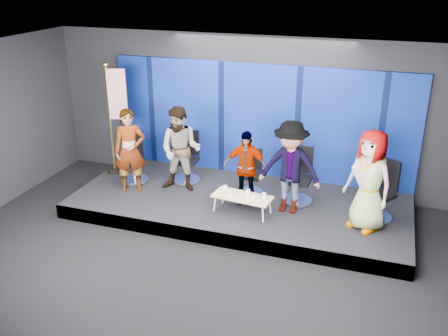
{
  "coord_description": "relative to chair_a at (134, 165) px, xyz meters",
  "views": [
    {
      "loc": [
        2.76,
        -6.6,
        4.93
      ],
      "look_at": [
        -0.31,
        2.4,
        1.01
      ],
      "focal_mm": 40.0,
      "sensor_mm": 36.0,
      "label": 1
    }
  ],
  "objects": [
    {
      "name": "ground",
      "position": [
        2.57,
        -2.68,
        -0.67
      ],
      "size": [
        10.0,
        10.0,
        0.0
      ],
      "primitive_type": "plane",
      "color": "black",
      "rests_on": "ground"
    },
    {
      "name": "room_walls",
      "position": [
        2.57,
        -2.68,
        1.76
      ],
      "size": [
        10.02,
        8.02,
        3.51
      ],
      "color": "black",
      "rests_on": "ground"
    },
    {
      "name": "riser",
      "position": [
        2.57,
        -0.18,
        -0.52
      ],
      "size": [
        7.0,
        3.0,
        0.3
      ],
      "primitive_type": "cube",
      "color": "black",
      "rests_on": "ground"
    },
    {
      "name": "backdrop",
      "position": [
        2.57,
        1.27,
        0.93
      ],
      "size": [
        7.0,
        0.08,
        2.6
      ],
      "primitive_type": "cube",
      "color": "navy",
      "rests_on": "riser"
    },
    {
      "name": "chair_a",
      "position": [
        0.0,
        0.0,
        0.0
      ],
      "size": [
        0.85,
        0.85,
        1.12
      ],
      "rotation": [
        0.0,
        0.0,
        0.48
      ],
      "color": "silver",
      "rests_on": "riser"
    },
    {
      "name": "panelist_a",
      "position": [
        0.2,
        -0.47,
        0.54
      ],
      "size": [
        0.79,
        0.69,
        1.82
      ],
      "primitive_type": "imported",
      "rotation": [
        0.0,
        0.0,
        0.48
      ],
      "color": "black",
      "rests_on": "riser"
    },
    {
      "name": "chair_b",
      "position": [
        1.14,
        0.38,
        0.01
      ],
      "size": [
        0.69,
        0.69,
        1.15
      ],
      "rotation": [
        0.0,
        0.0,
        0.07
      ],
      "color": "silver",
      "rests_on": "riser"
    },
    {
      "name": "panelist_b",
      "position": [
        1.23,
        -0.12,
        0.56
      ],
      "size": [
        0.96,
        0.77,
        1.87
      ],
      "primitive_type": "imported",
      "rotation": [
        0.0,
        0.0,
        0.07
      ],
      "color": "black",
      "rests_on": "riser"
    },
    {
      "name": "chair_c",
      "position": [
        2.72,
        0.23,
        -0.05
      ],
      "size": [
        0.58,
        0.58,
        0.96
      ],
      "rotation": [
        0.0,
        0.0,
        0.08
      ],
      "color": "silver",
      "rests_on": "riser"
    },
    {
      "name": "panelist_c",
      "position": [
        2.72,
        -0.27,
        0.41
      ],
      "size": [
        0.94,
        0.45,
        1.55
      ],
      "primitive_type": "imported",
      "rotation": [
        0.0,
        0.0,
        0.08
      ],
      "color": "black",
      "rests_on": "riser"
    },
    {
      "name": "chair_d",
      "position": [
        3.74,
        0.13,
        0.01
      ],
      "size": [
        0.68,
        0.68,
        1.16
      ],
      "rotation": [
        0.0,
        0.0,
        -0.04
      ],
      "color": "silver",
      "rests_on": "riser"
    },
    {
      "name": "panelist_d",
      "position": [
        3.65,
        -0.37,
        0.57
      ],
      "size": [
        1.24,
        0.74,
        1.88
      ],
      "primitive_type": "imported",
      "rotation": [
        0.0,
        0.0,
        -0.04
      ],
      "color": "black",
      "rests_on": "riser"
    },
    {
      "name": "chair_e",
      "position": [
        5.36,
        -0.12,
        0.02
      ],
      "size": [
        0.93,
        0.93,
        1.19
      ],
      "rotation": [
        0.0,
        0.0,
        -0.59
      ],
      "color": "silver",
      "rests_on": "riser"
    },
    {
      "name": "panelist_e",
      "position": [
        5.16,
        -0.59,
        0.59
      ],
      "size": [
        1.12,
        1.03,
        1.93
      ],
      "primitive_type": "imported",
      "rotation": [
        0.0,
        0.0,
        -0.59
      ],
      "color": "black",
      "rests_on": "riser"
    },
    {
      "name": "coffee_table",
      "position": [
        2.8,
        -0.74,
        -0.04
      ],
      "size": [
        1.22,
        0.62,
        0.36
      ],
      "rotation": [
        0.0,
        0.0,
        -0.11
      ],
      "color": "tan",
      "rests_on": "riser"
    },
    {
      "name": "mug_a",
      "position": [
        2.4,
        -0.61,
        0.04
      ],
      "size": [
        0.09,
        0.09,
        0.1
      ],
      "primitive_type": "cylinder",
      "color": "silver",
      "rests_on": "coffee_table"
    },
    {
      "name": "mug_b",
      "position": [
        2.57,
        -0.82,
        0.04
      ],
      "size": [
        0.09,
        0.09,
        0.11
      ],
      "primitive_type": "cylinder",
      "color": "silver",
      "rests_on": "coffee_table"
    },
    {
      "name": "mug_c",
      "position": [
        2.89,
        -0.65,
        0.04
      ],
      "size": [
        0.09,
        0.09,
        0.1
      ],
      "primitive_type": "cylinder",
      "color": "silver",
      "rests_on": "coffee_table"
    },
    {
      "name": "mug_d",
      "position": [
        3.06,
        -0.86,
        0.04
      ],
      "size": [
        0.08,
        0.08,
        0.09
      ],
      "primitive_type": "cylinder",
      "color": "silver",
      "rests_on": "coffee_table"
    },
    {
      "name": "mug_e",
      "position": [
        3.23,
        -0.7,
        0.04
      ],
      "size": [
        0.09,
        0.09,
        0.1
      ],
      "primitive_type": "cylinder",
      "color": "silver",
      "rests_on": "coffee_table"
    },
    {
      "name": "flag_stand",
      "position": [
        -0.55,
        0.29,
        1.02
      ],
      "size": [
        0.6,
        0.35,
        2.62
      ],
      "rotation": [
        0.0,
        0.0,
        0.28
      ],
      "color": "black",
      "rests_on": "riser"
    }
  ]
}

